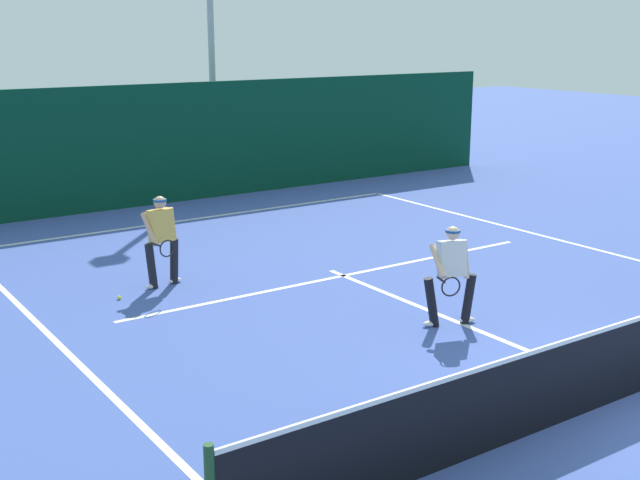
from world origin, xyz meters
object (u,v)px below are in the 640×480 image
at_px(light_pole, 210,5).
at_px(player_far, 162,237).
at_px(player_near, 451,272).
at_px(tennis_ball, 119,298).

bearing_deg(light_pole, player_far, -122.72).
bearing_deg(player_far, player_near, 113.68).
distance_m(tennis_ball, light_pole, 11.64).
bearing_deg(tennis_ball, player_far, 16.56).
distance_m(player_far, tennis_ball, 1.27).
bearing_deg(player_near, player_far, -38.13).
xyz_separation_m(player_near, tennis_ball, (-3.65, 3.96, -0.80)).
relative_size(tennis_ball, light_pole, 0.01).
bearing_deg(tennis_ball, light_pole, 53.89).
relative_size(player_near, tennis_ball, 23.14).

